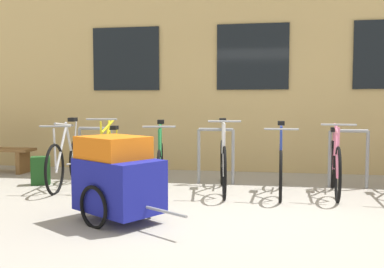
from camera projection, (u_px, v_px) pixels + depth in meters
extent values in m
plane|color=#9E998E|center=(244.00, 216.00, 4.87)|extent=(42.00, 42.00, 0.00)
cube|color=tan|center=(256.00, 47.00, 10.34)|extent=(28.00, 5.08, 5.23)
cube|color=black|center=(126.00, 59.00, 8.25)|extent=(1.30, 0.04, 1.19)
cube|color=black|center=(253.00, 57.00, 7.85)|extent=(1.30, 0.04, 1.19)
cylinder|color=gray|center=(80.00, 154.00, 7.17)|extent=(0.05, 0.05, 0.86)
cylinder|color=gray|center=(111.00, 155.00, 7.08)|extent=(0.05, 0.05, 0.86)
cylinder|color=gray|center=(95.00, 128.00, 7.10)|extent=(0.54, 0.05, 0.05)
cylinder|color=gray|center=(199.00, 156.00, 6.84)|extent=(0.05, 0.05, 0.86)
cylinder|color=gray|center=(233.00, 157.00, 6.76)|extent=(0.05, 0.05, 0.86)
cylinder|color=gray|center=(216.00, 130.00, 6.77)|extent=(0.54, 0.05, 0.05)
cylinder|color=gray|center=(330.00, 159.00, 6.52)|extent=(0.05, 0.05, 0.86)
cylinder|color=gray|center=(367.00, 160.00, 6.43)|extent=(0.05, 0.05, 0.86)
cylinder|color=gray|center=(349.00, 131.00, 6.44)|extent=(0.54, 0.05, 0.05)
torus|color=black|center=(77.00, 160.00, 7.07)|extent=(0.13, 0.73, 0.73)
torus|color=black|center=(55.00, 169.00, 6.05)|extent=(0.13, 0.73, 0.73)
cylinder|color=#B7B7BC|center=(61.00, 149.00, 6.31)|extent=(0.10, 0.49, 0.65)
cylinder|color=#B7B7BC|center=(70.00, 144.00, 6.71)|extent=(0.08, 0.37, 0.71)
cylinder|color=#B7B7BC|center=(64.00, 125.00, 6.45)|extent=(0.14, 0.80, 0.10)
cylinder|color=#B7B7BC|center=(72.00, 164.00, 6.82)|extent=(0.09, 0.52, 0.08)
cylinder|color=#B7B7BC|center=(75.00, 141.00, 6.96)|extent=(0.05, 0.20, 0.65)
cylinder|color=#B7B7BC|center=(55.00, 149.00, 6.05)|extent=(0.04, 0.08, 0.58)
cube|color=black|center=(73.00, 120.00, 6.85)|extent=(0.12, 0.21, 0.06)
cylinder|color=gray|center=(55.00, 126.00, 6.06)|extent=(0.44, 0.08, 0.03)
torus|color=black|center=(333.00, 164.00, 6.54)|extent=(0.10, 0.74, 0.74)
torus|color=black|center=(338.00, 175.00, 5.59)|extent=(0.10, 0.74, 0.74)
cylinder|color=pink|center=(337.00, 151.00, 5.83)|extent=(0.08, 0.48, 0.69)
cylinder|color=pink|center=(335.00, 152.00, 6.20)|extent=(0.07, 0.35, 0.58)
cylinder|color=pink|center=(336.00, 129.00, 5.96)|extent=(0.10, 0.77, 0.14)
cylinder|color=pink|center=(334.00, 168.00, 6.31)|extent=(0.07, 0.50, 0.08)
cylinder|color=pink|center=(334.00, 148.00, 6.44)|extent=(0.04, 0.20, 0.52)
cylinder|color=pink|center=(338.00, 151.00, 5.59)|extent=(0.03, 0.08, 0.62)
cube|color=black|center=(334.00, 130.00, 6.33)|extent=(0.12, 0.21, 0.06)
cylinder|color=gray|center=(339.00, 125.00, 5.59)|extent=(0.44, 0.06, 0.03)
torus|color=black|center=(161.00, 164.00, 6.79)|extent=(0.18, 0.67, 0.68)
torus|color=black|center=(159.00, 175.00, 5.76)|extent=(0.18, 0.67, 0.68)
cylinder|color=#1E7238|center=(160.00, 151.00, 6.02)|extent=(0.14, 0.49, 0.68)
cylinder|color=#1E7238|center=(161.00, 147.00, 6.42)|extent=(0.11, 0.37, 0.71)
cylinder|color=#1E7238|center=(160.00, 126.00, 6.17)|extent=(0.20, 0.80, 0.07)
cylinder|color=#1E7238|center=(161.00, 168.00, 6.54)|extent=(0.13, 0.51, 0.07)
cylinder|color=#1E7238|center=(161.00, 144.00, 6.68)|extent=(0.07, 0.20, 0.65)
cylinder|color=#1E7238|center=(159.00, 152.00, 5.76)|extent=(0.04, 0.08, 0.61)
cube|color=black|center=(161.00, 122.00, 6.57)|extent=(0.14, 0.22, 0.06)
cylinder|color=gray|center=(159.00, 127.00, 5.76)|extent=(0.44, 0.12, 0.03)
torus|color=black|center=(281.00, 166.00, 6.57)|extent=(0.06, 0.69, 0.69)
torus|color=black|center=(281.00, 176.00, 5.62)|extent=(0.06, 0.69, 0.69)
cylinder|color=#233893|center=(281.00, 154.00, 5.86)|extent=(0.05, 0.47, 0.65)
cylinder|color=#233893|center=(281.00, 149.00, 6.22)|extent=(0.05, 0.34, 0.69)
cylinder|color=#233893|center=(281.00, 128.00, 5.99)|extent=(0.06, 0.75, 0.08)
cylinder|color=#233893|center=(281.00, 170.00, 6.33)|extent=(0.04, 0.49, 0.07)
cylinder|color=#233893|center=(281.00, 146.00, 6.46)|extent=(0.03, 0.20, 0.63)
cylinder|color=#233893|center=(281.00, 154.00, 5.62)|extent=(0.03, 0.08, 0.58)
cube|color=black|center=(281.00, 123.00, 6.35)|extent=(0.11, 0.20, 0.06)
cylinder|color=gray|center=(281.00, 129.00, 5.62)|extent=(0.44, 0.04, 0.03)
torus|color=black|center=(117.00, 163.00, 7.08)|extent=(0.10, 0.64, 0.64)
torus|color=black|center=(101.00, 172.00, 6.13)|extent=(0.10, 0.64, 0.64)
cylinder|color=yellow|center=(106.00, 146.00, 6.37)|extent=(0.08, 0.46, 0.78)
cylinder|color=yellow|center=(112.00, 149.00, 6.74)|extent=(0.07, 0.33, 0.61)
cylinder|color=yellow|center=(108.00, 126.00, 6.49)|extent=(0.11, 0.74, 0.20)
cylinder|color=yellow|center=(114.00, 166.00, 6.84)|extent=(0.07, 0.48, 0.07)
cylinder|color=yellow|center=(116.00, 146.00, 6.97)|extent=(0.04, 0.20, 0.56)
cylinder|color=yellow|center=(101.00, 147.00, 6.12)|extent=(0.04, 0.08, 0.72)
cube|color=black|center=(114.00, 128.00, 6.86)|extent=(0.12, 0.21, 0.06)
cylinder|color=gray|center=(102.00, 119.00, 6.12)|extent=(0.44, 0.07, 0.03)
torus|color=black|center=(222.00, 162.00, 6.80)|extent=(0.13, 0.72, 0.73)
torus|color=black|center=(224.00, 173.00, 5.75)|extent=(0.13, 0.72, 0.73)
cylinder|color=silver|center=(224.00, 148.00, 6.02)|extent=(0.10, 0.51, 0.73)
cylinder|color=silver|center=(223.00, 146.00, 6.43)|extent=(0.08, 0.38, 0.71)
cylinder|color=silver|center=(223.00, 123.00, 6.17)|extent=(0.14, 0.82, 0.05)
cylinder|color=silver|center=(223.00, 166.00, 6.54)|extent=(0.09, 0.53, 0.08)
cylinder|color=silver|center=(222.00, 143.00, 6.69)|extent=(0.05, 0.20, 0.65)
cylinder|color=silver|center=(224.00, 148.00, 5.75)|extent=(0.04, 0.08, 0.66)
cube|color=black|center=(223.00, 120.00, 6.58)|extent=(0.12, 0.21, 0.06)
cylinder|color=gray|center=(224.00, 121.00, 5.75)|extent=(0.44, 0.08, 0.03)
cube|color=navy|center=(119.00, 185.00, 4.64)|extent=(1.08, 0.99, 0.56)
cube|color=orange|center=(113.00, 147.00, 4.67)|extent=(0.88, 0.85, 0.24)
torus|color=black|center=(142.00, 197.00, 4.90)|extent=(0.41, 0.28, 0.46)
torus|color=black|center=(93.00, 207.00, 4.41)|extent=(0.41, 0.28, 0.46)
cylinder|color=gray|center=(166.00, 212.00, 4.16)|extent=(0.48, 0.33, 0.03)
cube|color=brown|center=(23.00, 162.00, 7.86)|extent=(0.08, 0.36, 0.40)
cube|color=#1E4C1E|center=(41.00, 171.00, 6.76)|extent=(0.34, 0.30, 0.44)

